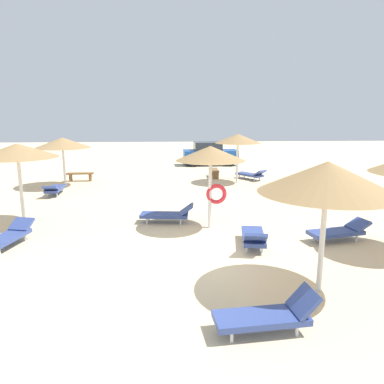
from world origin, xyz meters
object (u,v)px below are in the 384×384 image
parasol_3 (17,151)px  bench_0 (80,175)px  lounger_2 (251,174)px  bench_1 (215,172)px  lounger_4 (268,315)px  parked_car (210,154)px  parasol_4 (327,178)px  parasol_2 (238,139)px  parasol_0 (211,155)px  lounger_5 (340,231)px  lounger_1 (54,189)px  parasol_1 (62,143)px  lounger_0 (254,237)px  lounger_6 (168,214)px  lounger_3 (9,236)px

parasol_3 → bench_0: 8.84m
lounger_2 → bench_1: size_ratio=1.27×
lounger_4 → parked_car: (1.23, 21.50, 0.50)m
parasol_3 → parasol_4: bearing=-32.6°
parasol_2 → parasol_3: 11.62m
parasol_0 → parasol_3: size_ratio=0.98×
parasol_4 → bench_0: parasol_4 is taller
lounger_4 → bench_1: size_ratio=1.27×
lounger_5 → bench_1: (-2.49, 11.52, 0.04)m
lounger_1 → lounger_2: lounger_2 is taller
parasol_1 → lounger_2: bearing=7.9°
parasol_1 → lounger_2: size_ratio=1.51×
lounger_4 → bench_1: bearing=86.5°
parasol_0 → bench_1: bearing=82.2°
parasol_3 → lounger_0: 8.32m
lounger_6 → parasol_3: bearing=-179.5°
lounger_4 → lounger_0: bearing=80.8°
parasol_2 → lounger_2: parasol_2 is taller
parasol_0 → bench_0: size_ratio=1.86×
parasol_1 → lounger_0: bearing=-50.0°
lounger_5 → parasol_4: bearing=-121.2°
parasol_1 → lounger_5: size_ratio=1.44×
lounger_4 → parked_car: size_ratio=0.47×
lounger_2 → lounger_6: lounger_6 is taller
parasol_3 → lounger_5: parasol_3 is taller
parasol_4 → lounger_1: (-8.82, 10.30, -2.26)m
lounger_0 → parasol_4: bearing=-73.2°
parked_car → parasol_0: bearing=-96.1°
bench_0 → bench_1: bearing=5.7°
bench_0 → parasol_2: bearing=-6.7°
parasol_4 → lounger_3: 9.04m
parasol_3 → bench_1: (7.85, 9.32, -2.28)m
parasol_2 → bench_0: parasol_2 is taller
lounger_5 → bench_1: 11.78m
parasol_4 → parked_car: size_ratio=0.72×
parasol_3 → lounger_2: parasol_3 is taller
parasol_0 → lounger_3: (-6.16, -1.42, -2.21)m
parasol_4 → bench_1: parasol_4 is taller
parasol_1 → parasol_3: (0.45, -6.99, 0.30)m
bench_1 → parked_car: 5.35m
lounger_3 → bench_0: 10.59m
lounger_4 → parasol_0: bearing=93.6°
bench_1 → lounger_3: bearing=-123.5°
lounger_3 → parked_car: parked_car is taller
parasol_1 → parasol_2: size_ratio=1.06×
parasol_2 → parasol_3: (-8.87, -7.49, 0.16)m
parasol_2 → lounger_6: parasol_2 is taller
lounger_2 → lounger_6: (-4.85, -8.39, 0.00)m
lounger_1 → lounger_3: 7.00m
parasol_3 → lounger_2: bearing=40.4°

